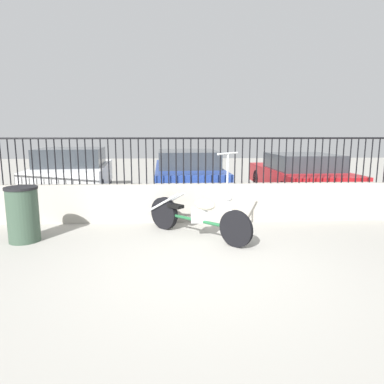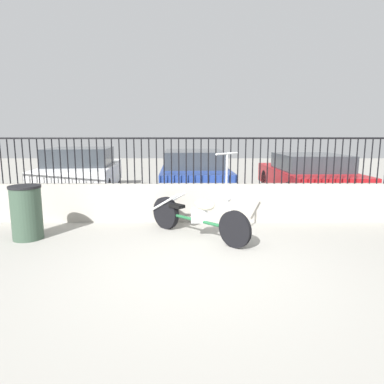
{
  "view_description": "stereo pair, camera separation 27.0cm",
  "coord_description": "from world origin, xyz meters",
  "px_view_note": "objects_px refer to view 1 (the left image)",
  "views": [
    {
      "loc": [
        -0.3,
        -4.35,
        1.8
      ],
      "look_at": [
        -0.0,
        1.95,
        0.7
      ],
      "focal_mm": 32.0,
      "sensor_mm": 36.0,
      "label": 1
    },
    {
      "loc": [
        -0.03,
        -4.36,
        1.8
      ],
      "look_at": [
        -0.0,
        1.95,
        0.7
      ],
      "focal_mm": 32.0,
      "sensor_mm": 36.0,
      "label": 2
    }
  ],
  "objects_px": {
    "trash_bin": "(23,214)",
    "car_red": "(300,175)",
    "car_blue": "(187,173)",
    "car_white": "(73,172)",
    "motorcycle_green": "(192,215)"
  },
  "relations": [
    {
      "from": "trash_bin",
      "to": "car_red",
      "type": "relative_size",
      "value": 0.22
    },
    {
      "from": "trash_bin",
      "to": "car_blue",
      "type": "xyz_separation_m",
      "value": [
        2.86,
        3.98,
        0.21
      ]
    },
    {
      "from": "trash_bin",
      "to": "car_white",
      "type": "relative_size",
      "value": 0.22
    },
    {
      "from": "car_blue",
      "to": "car_red",
      "type": "height_order",
      "value": "car_blue"
    },
    {
      "from": "motorcycle_green",
      "to": "car_red",
      "type": "xyz_separation_m",
      "value": [
        3.17,
        3.5,
        0.25
      ]
    },
    {
      "from": "car_white",
      "to": "motorcycle_green",
      "type": "bearing_deg",
      "value": -147.66
    },
    {
      "from": "car_white",
      "to": "car_red",
      "type": "distance_m",
      "value": 6.38
    },
    {
      "from": "trash_bin",
      "to": "car_blue",
      "type": "distance_m",
      "value": 4.91
    },
    {
      "from": "car_blue",
      "to": "motorcycle_green",
      "type": "bearing_deg",
      "value": 176.99
    },
    {
      "from": "car_red",
      "to": "car_blue",
      "type": "bearing_deg",
      "value": 82.94
    },
    {
      "from": "car_white",
      "to": "trash_bin",
      "type": "bearing_deg",
      "value": 178.94
    },
    {
      "from": "motorcycle_green",
      "to": "trash_bin",
      "type": "xyz_separation_m",
      "value": [
        -2.82,
        -0.17,
        0.08
      ]
    },
    {
      "from": "trash_bin",
      "to": "car_red",
      "type": "distance_m",
      "value": 7.02
    },
    {
      "from": "motorcycle_green",
      "to": "car_red",
      "type": "relative_size",
      "value": 0.42
    },
    {
      "from": "motorcycle_green",
      "to": "car_blue",
      "type": "distance_m",
      "value": 3.82
    }
  ]
}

